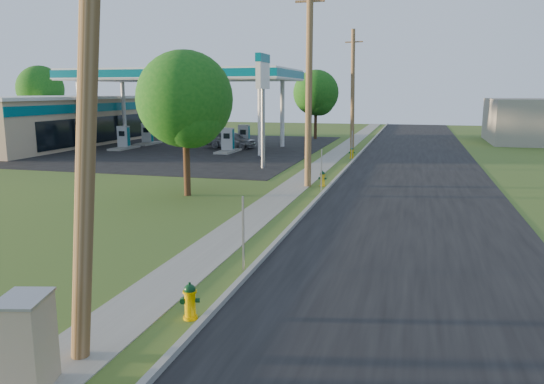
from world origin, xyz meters
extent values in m
plane|color=#3D5924|center=(0.00, 0.00, 0.00)|extent=(140.00, 140.00, 0.00)
cube|color=black|center=(4.50, 10.00, 0.01)|extent=(8.00, 120.00, 0.02)
cube|color=gray|center=(0.50, 10.00, 0.07)|extent=(0.15, 120.00, 0.15)
cube|color=gray|center=(-1.25, 10.00, 0.01)|extent=(1.50, 120.00, 0.03)
cube|color=black|center=(-16.00, 32.00, 0.01)|extent=(26.00, 28.00, 0.02)
cylinder|color=brown|center=(-0.60, -1.00, 4.75)|extent=(1.31, 0.32, 9.48)
cylinder|color=brown|center=(-0.60, 17.00, 4.90)|extent=(0.32, 0.32, 9.80)
cube|color=brown|center=(-0.60, 17.00, 8.80)|extent=(1.40, 0.10, 0.10)
cylinder|color=brown|center=(-0.60, 35.00, 4.75)|extent=(0.49, 0.32, 9.50)
cube|color=brown|center=(-0.60, 35.00, 8.50)|extent=(1.40, 0.10, 0.12)
cube|color=gray|center=(0.25, 4.20, 1.00)|extent=(0.05, 0.04, 2.00)
cube|color=gray|center=(0.25, 16.00, 1.00)|extent=(0.05, 0.04, 2.00)
cube|color=gray|center=(0.25, 28.20, 1.00)|extent=(0.05, 0.04, 2.00)
cylinder|color=silver|center=(-21.50, 28.70, 2.75)|extent=(0.36, 0.36, 5.50)
cylinder|color=silver|center=(-21.50, 35.30, 2.75)|extent=(0.36, 0.36, 5.50)
cylinder|color=silver|center=(-6.50, 28.70, 2.75)|extent=(0.36, 0.36, 5.50)
cylinder|color=silver|center=(-6.50, 35.30, 2.75)|extent=(0.36, 0.36, 5.50)
cube|color=silver|center=(-14.00, 32.00, 5.95)|extent=(18.00, 9.00, 0.90)
cube|color=#005D6E|center=(-14.00, 32.00, 5.95)|extent=(18.15, 9.15, 0.63)
cube|color=silver|center=(-14.00, 32.00, 5.63)|extent=(18.18, 9.18, 0.10)
cube|color=gray|center=(-18.50, 30.00, 0.09)|extent=(1.20, 3.20, 0.18)
cube|color=#9EA0A3|center=(-18.50, 30.00, 1.05)|extent=(0.90, 0.50, 1.70)
cube|color=#005D6E|center=(-18.50, 30.00, 1.05)|extent=(0.94, 0.40, 1.50)
cube|color=black|center=(-18.50, 29.73, 1.30)|extent=(0.50, 0.02, 0.40)
cube|color=gray|center=(-9.50, 30.00, 0.09)|extent=(1.20, 3.20, 0.18)
cube|color=#9EA0A3|center=(-9.50, 30.00, 1.05)|extent=(0.90, 0.50, 1.70)
cube|color=#005D6E|center=(-9.50, 30.00, 1.05)|extent=(0.94, 0.40, 1.50)
cube|color=black|center=(-9.50, 29.73, 1.30)|extent=(0.50, 0.02, 0.40)
cube|color=gray|center=(-18.50, 34.00, 0.09)|extent=(1.20, 3.20, 0.18)
cube|color=#9EA0A3|center=(-18.50, 34.00, 1.05)|extent=(0.90, 0.50, 1.70)
cube|color=#005D6E|center=(-18.50, 34.00, 1.05)|extent=(0.94, 0.40, 1.50)
cube|color=black|center=(-18.50, 33.73, 1.30)|extent=(0.50, 0.02, 0.40)
cube|color=gray|center=(-9.50, 34.00, 0.09)|extent=(1.20, 3.20, 0.18)
cube|color=#9EA0A3|center=(-9.50, 34.00, 1.05)|extent=(0.90, 0.50, 1.70)
cube|color=#005D6E|center=(-9.50, 34.00, 1.05)|extent=(0.94, 0.40, 1.50)
cube|color=black|center=(-9.50, 33.73, 1.30)|extent=(0.50, 0.02, 0.40)
cube|color=tan|center=(-27.00, 32.00, 2.00)|extent=(10.00, 22.00, 4.00)
cube|color=#005D6E|center=(-21.98, 32.00, 3.30)|extent=(0.06, 22.00, 0.70)
cube|color=black|center=(-21.97, 32.00, 1.40)|extent=(0.06, 16.06, 2.20)
cube|color=silver|center=(-27.00, 32.00, 4.12)|extent=(10.40, 22.40, 0.25)
cylinder|color=gray|center=(-4.50, 22.50, 2.50)|extent=(0.24, 0.24, 5.00)
cube|color=silver|center=(-4.50, 22.50, 5.80)|extent=(0.30, 2.00, 2.00)
cube|color=#005D6E|center=(-4.50, 22.50, 6.60)|extent=(0.34, 2.04, 0.50)
cylinder|color=#382113|center=(-5.42, 13.31, 1.66)|extent=(0.30, 0.30, 3.33)
sphere|color=#124F13|center=(-5.42, 13.31, 4.32)|extent=(4.26, 4.26, 4.26)
sphere|color=#124F13|center=(-5.02, 13.01, 3.66)|extent=(2.93, 2.93, 2.93)
cylinder|color=#382113|center=(-5.18, 43.58, 1.74)|extent=(0.30, 0.30, 3.48)
sphere|color=#124F13|center=(-5.18, 43.58, 4.53)|extent=(4.46, 4.46, 4.46)
sphere|color=#124F13|center=(-4.78, 43.28, 3.83)|extent=(3.07, 3.07, 3.07)
cylinder|color=#382113|center=(-33.93, 39.88, 1.89)|extent=(0.30, 0.30, 3.78)
sphere|color=#124F13|center=(-33.93, 39.88, 4.91)|extent=(4.84, 4.84, 4.84)
sphere|color=#124F13|center=(-33.53, 39.58, 4.16)|extent=(3.33, 3.33, 3.33)
cylinder|color=#DDA700|center=(0.14, 1.02, 0.03)|extent=(0.30, 0.30, 0.06)
cylinder|color=#DDA700|center=(0.14, 1.02, 0.32)|extent=(0.23, 0.23, 0.64)
cylinder|color=#DDA700|center=(0.14, 1.02, 0.59)|extent=(0.30, 0.30, 0.04)
sphere|color=#093215|center=(0.14, 1.02, 0.64)|extent=(0.24, 0.24, 0.24)
cylinder|color=#093215|center=(0.14, 1.02, 0.76)|extent=(0.05, 0.05, 0.06)
cylinder|color=#093215|center=(0.18, 0.88, 0.40)|extent=(0.15, 0.16, 0.12)
cylinder|color=#093215|center=(-0.01, 0.97, 0.40)|extent=(0.13, 0.12, 0.10)
cylinder|color=#093215|center=(0.28, 1.06, 0.40)|extent=(0.13, 0.12, 0.10)
cylinder|color=yellow|center=(0.10, 17.27, 0.03)|extent=(0.29, 0.29, 0.06)
cylinder|color=yellow|center=(0.10, 17.27, 0.31)|extent=(0.23, 0.23, 0.63)
cylinder|color=yellow|center=(0.10, 17.27, 0.59)|extent=(0.29, 0.29, 0.04)
sphere|color=#0C391C|center=(0.10, 17.27, 0.63)|extent=(0.24, 0.24, 0.24)
cylinder|color=#0C391C|center=(0.10, 17.27, 0.75)|extent=(0.05, 0.05, 0.06)
cylinder|color=#0C391C|center=(0.07, 17.12, 0.40)|extent=(0.14, 0.14, 0.12)
cylinder|color=#0C391C|center=(-0.05, 17.29, 0.40)|extent=(0.12, 0.11, 0.09)
cylinder|color=#0C391C|center=(0.24, 17.24, 0.40)|extent=(0.12, 0.11, 0.09)
cylinder|color=#E8B700|center=(0.18, 28.86, 0.03)|extent=(0.30, 0.30, 0.07)
cylinder|color=#E8B700|center=(0.18, 28.86, 0.33)|extent=(0.24, 0.24, 0.65)
cylinder|color=#E8B700|center=(0.18, 28.86, 0.61)|extent=(0.30, 0.30, 0.04)
sphere|color=#073E1D|center=(0.18, 28.86, 0.65)|extent=(0.25, 0.25, 0.25)
cylinder|color=#073E1D|center=(0.18, 28.86, 0.78)|extent=(0.05, 0.05, 0.07)
cylinder|color=#073E1D|center=(0.19, 28.70, 0.41)|extent=(0.12, 0.13, 0.12)
cylinder|color=#073E1D|center=(0.03, 28.85, 0.41)|extent=(0.11, 0.10, 0.10)
cylinder|color=#073E1D|center=(0.34, 28.86, 0.41)|extent=(0.11, 0.10, 0.10)
cube|color=tan|center=(-1.24, -2.10, 0.75)|extent=(0.84, 0.99, 1.50)
cube|color=gray|center=(-1.24, -2.10, 1.52)|extent=(0.89, 1.04, 0.04)
imported|color=#A0A2A7|center=(-10.34, 33.11, 0.71)|extent=(4.33, 2.14, 1.42)
camera|label=1|loc=(4.48, -8.51, 4.65)|focal=35.00mm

